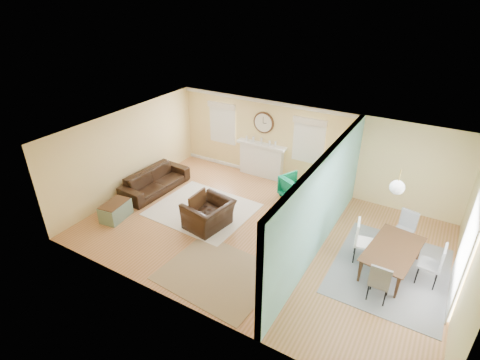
# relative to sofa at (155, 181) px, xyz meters

# --- Properties ---
(floor) EXTENTS (9.00, 9.00, 0.00)m
(floor) POSITION_rel_sofa_xyz_m (3.87, -0.31, -0.33)
(floor) COLOR #A16835
(floor) RESTS_ON ground
(wall_back) EXTENTS (9.00, 0.02, 2.60)m
(wall_back) POSITION_rel_sofa_xyz_m (3.87, 2.69, 0.97)
(wall_back) COLOR #ECC788
(wall_back) RESTS_ON ground
(wall_front) EXTENTS (9.00, 0.02, 2.60)m
(wall_front) POSITION_rel_sofa_xyz_m (3.87, -3.31, 0.97)
(wall_front) COLOR #ECC788
(wall_front) RESTS_ON ground
(wall_left) EXTENTS (0.02, 6.00, 2.60)m
(wall_left) POSITION_rel_sofa_xyz_m (-0.63, -0.31, 0.97)
(wall_left) COLOR #ECC788
(wall_left) RESTS_ON ground
(wall_right) EXTENTS (0.02, 6.00, 2.60)m
(wall_right) POSITION_rel_sofa_xyz_m (8.37, -0.31, 0.97)
(wall_right) COLOR #ECC788
(wall_right) RESTS_ON ground
(ceiling) EXTENTS (9.00, 6.00, 0.02)m
(ceiling) POSITION_rel_sofa_xyz_m (3.87, -0.31, 2.27)
(ceiling) COLOR white
(ceiling) RESTS_ON wall_back
(partition) EXTENTS (0.17, 6.00, 2.60)m
(partition) POSITION_rel_sofa_xyz_m (5.38, -0.03, 1.02)
(partition) COLOR #ECC788
(partition) RESTS_ON ground
(fireplace) EXTENTS (1.70, 0.30, 1.17)m
(fireplace) POSITION_rel_sofa_xyz_m (2.37, 2.57, 0.26)
(fireplace) COLOR white
(fireplace) RESTS_ON ground
(wall_clock) EXTENTS (0.70, 0.07, 0.70)m
(wall_clock) POSITION_rel_sofa_xyz_m (2.37, 2.65, 1.52)
(wall_clock) COLOR #4C311D
(wall_clock) RESTS_ON wall_back
(window_left) EXTENTS (1.05, 0.13, 1.42)m
(window_left) POSITION_rel_sofa_xyz_m (0.82, 2.64, 1.32)
(window_left) COLOR white
(window_left) RESTS_ON wall_back
(window_right) EXTENTS (1.05, 0.13, 1.42)m
(window_right) POSITION_rel_sofa_xyz_m (3.92, 2.64, 1.32)
(window_right) COLOR white
(window_right) RESTS_ON wall_back
(french_doors) EXTENTS (0.06, 1.70, 2.20)m
(french_doors) POSITION_rel_sofa_xyz_m (8.32, -0.31, 0.77)
(french_doors) COLOR white
(french_doors) RESTS_ON ground
(pendant) EXTENTS (0.30, 0.30, 0.55)m
(pendant) POSITION_rel_sofa_xyz_m (6.87, -0.31, 1.87)
(pendant) COLOR gold
(pendant) RESTS_ON ceiling
(rug_cream) EXTENTS (2.80, 2.45, 0.01)m
(rug_cream) POSITION_rel_sofa_xyz_m (1.93, -0.19, -0.33)
(rug_cream) COLOR beige
(rug_cream) RESTS_ON floor
(rug_jute) EXTENTS (2.54, 2.13, 0.01)m
(rug_jute) POSITION_rel_sofa_xyz_m (3.78, -2.21, -0.33)
(rug_jute) COLOR #937859
(rug_jute) RESTS_ON floor
(rug_grey) EXTENTS (2.40, 3.00, 0.01)m
(rug_grey) POSITION_rel_sofa_xyz_m (7.09, -0.12, -0.33)
(rug_grey) COLOR gray
(rug_grey) RESTS_ON floor
(sofa) EXTENTS (1.00, 2.33, 0.67)m
(sofa) POSITION_rel_sofa_xyz_m (0.00, 0.00, 0.00)
(sofa) COLOR black
(sofa) RESTS_ON floor
(eames_chair) EXTENTS (1.19, 1.31, 0.75)m
(eames_chair) POSITION_rel_sofa_xyz_m (2.56, -0.77, 0.04)
(eames_chair) COLOR black
(eames_chair) RESTS_ON floor
(green_chair) EXTENTS (1.00, 1.01, 0.69)m
(green_chair) POSITION_rel_sofa_xyz_m (3.91, 1.81, 0.01)
(green_chair) COLOR #066732
(green_chair) RESTS_ON floor
(trunk) EXTENTS (0.62, 0.90, 0.49)m
(trunk) POSITION_rel_sofa_xyz_m (0.11, -1.75, -0.09)
(trunk) COLOR slate
(trunk) RESTS_ON floor
(credenza) EXTENTS (0.50, 1.46, 0.80)m
(credenza) POSITION_rel_sofa_xyz_m (4.99, 1.12, 0.07)
(credenza) COLOR #A37942
(credenza) RESTS_ON floor
(tv) EXTENTS (0.16, 1.03, 0.59)m
(tv) POSITION_rel_sofa_xyz_m (4.97, 1.12, 0.76)
(tv) COLOR black
(tv) RESTS_ON credenza
(garden_stool) EXTENTS (0.33, 0.33, 0.48)m
(garden_stool) POSITION_rel_sofa_xyz_m (5.00, 0.15, -0.09)
(garden_stool) COLOR white
(garden_stool) RESTS_ON floor
(potted_plant) EXTENTS (0.55, 0.55, 0.47)m
(potted_plant) POSITION_rel_sofa_xyz_m (5.00, 0.15, 0.38)
(potted_plant) COLOR #337F33
(potted_plant) RESTS_ON garden_stool
(dining_table) EXTENTS (1.20, 1.86, 0.61)m
(dining_table) POSITION_rel_sofa_xyz_m (7.09, -0.12, -0.03)
(dining_table) COLOR #4C311D
(dining_table) RESTS_ON floor
(dining_chair_n) EXTENTS (0.50, 0.50, 0.95)m
(dining_chair_n) POSITION_rel_sofa_xyz_m (7.13, 0.97, 0.22)
(dining_chair_n) COLOR gray
(dining_chair_n) RESTS_ON floor
(dining_chair_s) EXTENTS (0.41, 0.41, 0.93)m
(dining_chair_s) POSITION_rel_sofa_xyz_m (7.01, -1.13, 0.21)
(dining_chair_s) COLOR gray
(dining_chair_s) RESTS_ON floor
(dining_chair_w) EXTENTS (0.54, 0.54, 1.04)m
(dining_chair_w) POSITION_rel_sofa_xyz_m (6.44, -0.08, 0.28)
(dining_chair_w) COLOR white
(dining_chair_w) RESTS_ON floor
(dining_chair_e) EXTENTS (0.47, 0.47, 1.01)m
(dining_chair_e) POSITION_rel_sofa_xyz_m (7.82, -0.11, 0.26)
(dining_chair_e) COLOR gray
(dining_chair_e) RESTS_ON floor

